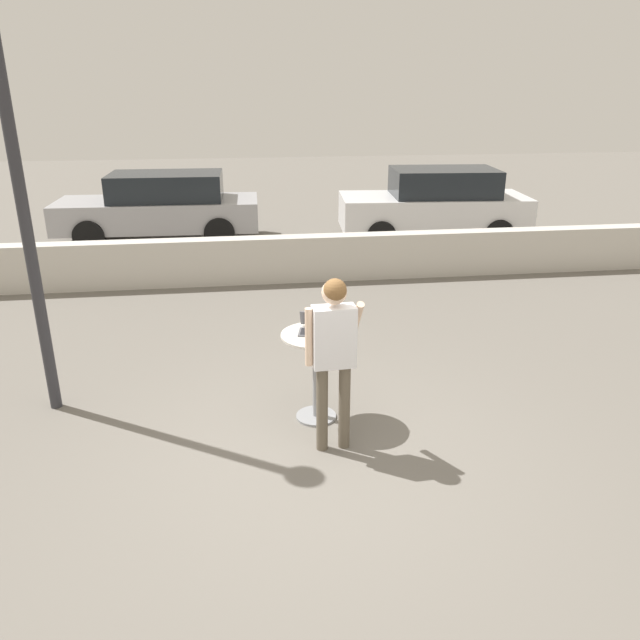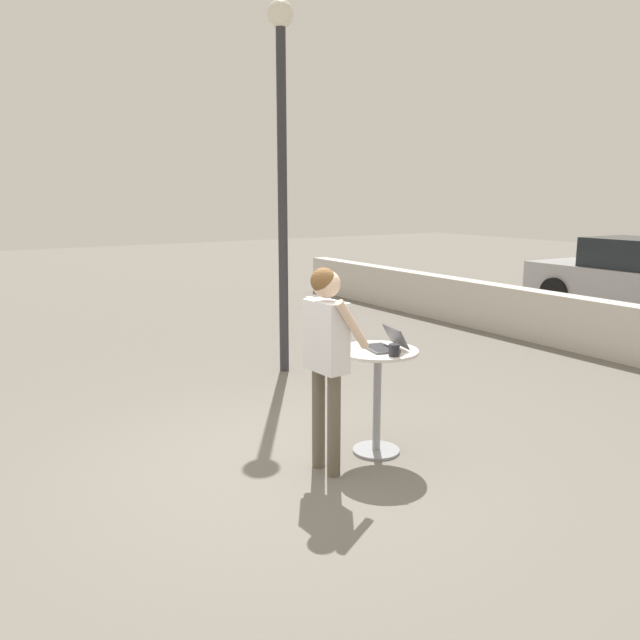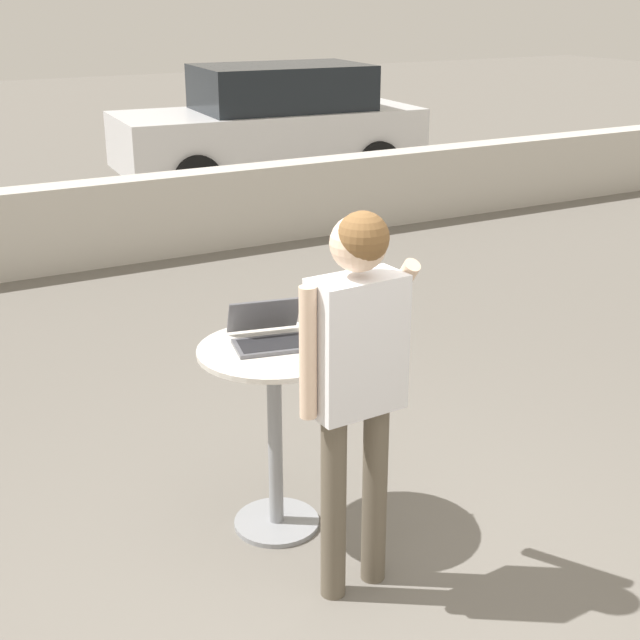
{
  "view_description": "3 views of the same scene",
  "coord_description": "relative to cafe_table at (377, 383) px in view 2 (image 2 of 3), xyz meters",
  "views": [
    {
      "loc": [
        -0.64,
        -4.9,
        3.32
      ],
      "look_at": [
        0.1,
        0.53,
        1.22
      ],
      "focal_mm": 35.0,
      "sensor_mm": 36.0,
      "label": 1
    },
    {
      "loc": [
        4.29,
        -2.44,
        2.28
      ],
      "look_at": [
        -0.1,
        0.36,
        1.24
      ],
      "focal_mm": 35.0,
      "sensor_mm": 36.0,
      "label": 2
    },
    {
      "loc": [
        -1.55,
        -2.6,
        2.51
      ],
      "look_at": [
        0.16,
        0.5,
        1.19
      ],
      "focal_mm": 50.0,
      "sensor_mm": 36.0,
      "label": 3
    }
  ],
  "objects": [
    {
      "name": "ground_plane",
      "position": [
        -0.1,
        -0.84,
        -0.65
      ],
      "size": [
        50.0,
        50.0,
        0.0
      ],
      "primitive_type": "plane",
      "color": "slate"
    },
    {
      "name": "cafe_table",
      "position": [
        0.0,
        0.0,
        0.0
      ],
      "size": [
        0.71,
        0.71,
        0.95
      ],
      "color": "gray",
      "rests_on": "ground_plane"
    },
    {
      "name": "laptop",
      "position": [
        0.01,
        0.07,
        0.34
      ],
      "size": [
        0.4,
        0.38,
        0.19
      ],
      "color": "#515156",
      "rests_on": "cafe_table"
    },
    {
      "name": "coffee_mug",
      "position": [
        0.25,
        -0.02,
        0.35
      ],
      "size": [
        0.13,
        0.09,
        0.1
      ],
      "color": "#232328",
      "rests_on": "cafe_table"
    },
    {
      "name": "standing_person",
      "position": [
        0.09,
        -0.6,
        0.45
      ],
      "size": [
        0.53,
        0.39,
        1.72
      ],
      "color": "brown",
      "rests_on": "ground_plane"
    },
    {
      "name": "street_lamp",
      "position": [
        -2.78,
        0.61,
        2.27
      ],
      "size": [
        0.32,
        0.32,
        4.56
      ],
      "color": "#2D2D33",
      "rests_on": "ground_plane"
    }
  ]
}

